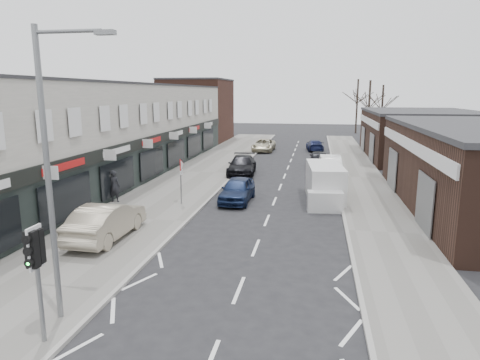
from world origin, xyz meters
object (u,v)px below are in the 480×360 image
at_px(traffic_light, 36,258).
at_px(parked_car_left_c, 264,145).
at_px(white_van, 325,184).
at_px(sedan_on_pavement, 107,221).
at_px(warning_sign, 181,168).
at_px(parked_car_left_b, 242,165).
at_px(street_lamp, 53,162).
at_px(parked_car_right_c, 315,145).
at_px(parked_car_right_b, 319,158).
at_px(parked_car_right_a, 330,164).
at_px(parked_car_left_a, 237,190).
at_px(pedestrian, 114,186).

bearing_deg(traffic_light, parked_car_left_c, 88.50).
height_order(white_van, sedan_on_pavement, white_van).
height_order(warning_sign, parked_car_left_b, warning_sign).
height_order(street_lamp, sedan_on_pavement, street_lamp).
bearing_deg(parked_car_left_c, white_van, -72.45).
relative_size(street_lamp, parked_car_right_c, 1.88).
distance_m(traffic_light, parked_car_left_c, 38.20).
bearing_deg(parked_car_left_c, parked_car_right_b, -55.53).
bearing_deg(parked_car_right_b, parked_car_right_a, 110.12).
bearing_deg(traffic_light, parked_car_left_b, 87.62).
xyz_separation_m(parked_car_right_b, parked_car_right_c, (-0.44, 10.58, -0.10)).
height_order(parked_car_left_b, parked_car_right_a, parked_car_right_a).
bearing_deg(white_van, parked_car_right_c, 86.43).
xyz_separation_m(white_van, parked_car_left_b, (-6.35, 7.30, -0.28)).
xyz_separation_m(parked_car_left_a, parked_car_right_c, (4.40, 24.04, -0.11)).
bearing_deg(white_van, sedan_on_pavement, -141.95).
relative_size(warning_sign, sedan_on_pavement, 0.56).
height_order(warning_sign, parked_car_left_c, warning_sign).
distance_m(warning_sign, parked_car_left_b, 10.30).
height_order(traffic_light, parked_car_left_a, traffic_light).
xyz_separation_m(street_lamp, warning_sign, (-0.63, 12.80, -2.42)).
bearing_deg(pedestrian, parked_car_left_b, -119.16).
bearing_deg(sedan_on_pavement, parked_car_right_a, -118.27).
distance_m(pedestrian, parked_car_left_b, 11.81).
distance_m(traffic_light, parked_car_right_b, 29.90).
height_order(traffic_light, parked_car_left_c, traffic_light).
height_order(traffic_light, parked_car_right_a, traffic_light).
height_order(street_lamp, pedestrian, street_lamp).
relative_size(parked_car_left_b, parked_car_left_c, 1.06).
bearing_deg(street_lamp, white_van, 64.33).
bearing_deg(street_lamp, parked_car_right_b, 75.56).
bearing_deg(street_lamp, parked_car_left_a, 80.79).
relative_size(warning_sign, parked_car_left_c, 0.56).
bearing_deg(street_lamp, traffic_light, -84.12).
xyz_separation_m(white_van, parked_car_left_c, (-6.35, 21.37, -0.35)).
distance_m(warning_sign, pedestrian, 4.20).
relative_size(white_van, parked_car_right_b, 1.36).
height_order(warning_sign, parked_car_right_b, warning_sign).
height_order(sedan_on_pavement, parked_car_right_c, sedan_on_pavement).
xyz_separation_m(warning_sign, sedan_on_pavement, (-1.42, -6.29, -1.29)).
relative_size(pedestrian, parked_car_left_b, 0.37).
bearing_deg(parked_car_left_a, parked_car_right_c, 80.63).
distance_m(white_van, parked_car_left_a, 5.30).
relative_size(white_van, sedan_on_pavement, 1.19).
height_order(traffic_light, parked_car_right_c, traffic_light).
bearing_deg(white_van, parked_car_left_a, -172.17).
bearing_deg(parked_car_right_c, parked_car_left_a, 73.93).
bearing_deg(parked_car_left_b, parked_car_right_c, 65.59).
bearing_deg(parked_car_left_a, traffic_light, -97.05).
distance_m(parked_car_left_a, parked_car_right_b, 14.30).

